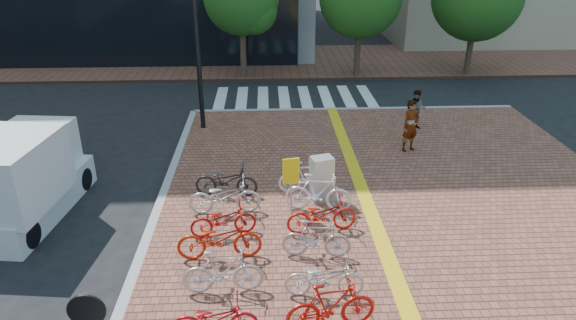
{
  "coord_description": "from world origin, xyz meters",
  "views": [
    {
      "loc": [
        -0.88,
        -9.22,
        7.44
      ],
      "look_at": [
        -0.27,
        4.18,
        1.3
      ],
      "focal_mm": 32.0,
      "sensor_mm": 36.0,
      "label": 1
    }
  ],
  "objects_px": {
    "bike_2": "(223,272)",
    "bike_8": "(331,306)",
    "bike_13": "(307,177)",
    "pedestrian_b": "(417,110)",
    "bike_1": "(215,319)",
    "utility_box": "(321,179)",
    "bike_12": "(318,193)",
    "yellow_sign": "(291,176)",
    "bike_9": "(324,278)",
    "bike_6": "(226,180)",
    "bike_5": "(225,196)",
    "traffic_light_pole": "(156,19)",
    "bike_11": "(322,215)",
    "bike_4": "(223,220)",
    "box_truck": "(23,177)",
    "bike_3": "(219,239)",
    "pedestrian_a": "(411,126)",
    "bike_10": "(316,239)"
  },
  "relations": [
    {
      "from": "bike_2",
      "to": "bike_8",
      "type": "xyz_separation_m",
      "value": [
        2.18,
        -1.21,
        0.01
      ]
    },
    {
      "from": "bike_13",
      "to": "pedestrian_b",
      "type": "xyz_separation_m",
      "value": [
        4.69,
        5.15,
        0.26
      ]
    },
    {
      "from": "bike_1",
      "to": "utility_box",
      "type": "distance_m",
      "value": 6.01
    },
    {
      "from": "bike_12",
      "to": "yellow_sign",
      "type": "height_order",
      "value": "yellow_sign"
    },
    {
      "from": "bike_9",
      "to": "utility_box",
      "type": "height_order",
      "value": "utility_box"
    },
    {
      "from": "bike_6",
      "to": "bike_12",
      "type": "xyz_separation_m",
      "value": [
        2.61,
        -1.03,
        0.08
      ]
    },
    {
      "from": "bike_8",
      "to": "pedestrian_b",
      "type": "bearing_deg",
      "value": -32.75
    },
    {
      "from": "bike_5",
      "to": "bike_2",
      "type": "bearing_deg",
      "value": -179.72
    },
    {
      "from": "bike_9",
      "to": "traffic_light_pole",
      "type": "relative_size",
      "value": 0.28
    },
    {
      "from": "bike_5",
      "to": "pedestrian_b",
      "type": "distance_m",
      "value": 9.41
    },
    {
      "from": "yellow_sign",
      "to": "bike_8",
      "type": "bearing_deg",
      "value": -83.05
    },
    {
      "from": "bike_11",
      "to": "pedestrian_b",
      "type": "bearing_deg",
      "value": -39.85
    },
    {
      "from": "bike_4",
      "to": "utility_box",
      "type": "relative_size",
      "value": 1.27
    },
    {
      "from": "bike_1",
      "to": "bike_11",
      "type": "bearing_deg",
      "value": -36.63
    },
    {
      "from": "bike_11",
      "to": "pedestrian_b",
      "type": "xyz_separation_m",
      "value": [
        4.48,
        7.3,
        0.29
      ]
    },
    {
      "from": "utility_box",
      "to": "box_truck",
      "type": "distance_m",
      "value": 8.23
    },
    {
      "from": "bike_12",
      "to": "traffic_light_pole",
      "type": "height_order",
      "value": "traffic_light_pole"
    },
    {
      "from": "bike_12",
      "to": "utility_box",
      "type": "distance_m",
      "value": 0.68
    },
    {
      "from": "bike_4",
      "to": "bike_11",
      "type": "height_order",
      "value": "bike_11"
    },
    {
      "from": "bike_3",
      "to": "box_truck",
      "type": "height_order",
      "value": "box_truck"
    },
    {
      "from": "bike_8",
      "to": "pedestrian_a",
      "type": "distance_m",
      "value": 9.54
    },
    {
      "from": "bike_13",
      "to": "bike_11",
      "type": "bearing_deg",
      "value": -176.35
    },
    {
      "from": "bike_2",
      "to": "bike_5",
      "type": "relative_size",
      "value": 0.9
    },
    {
      "from": "bike_13",
      "to": "traffic_light_pole",
      "type": "relative_size",
      "value": 0.28
    },
    {
      "from": "bike_5",
      "to": "bike_12",
      "type": "relative_size",
      "value": 1.05
    },
    {
      "from": "bike_10",
      "to": "bike_13",
      "type": "xyz_separation_m",
      "value": [
        0.04,
        3.27,
        0.02
      ]
    },
    {
      "from": "bike_3",
      "to": "utility_box",
      "type": "height_order",
      "value": "utility_box"
    },
    {
      "from": "bike_2",
      "to": "yellow_sign",
      "type": "relative_size",
      "value": 1.05
    },
    {
      "from": "bike_11",
      "to": "bike_12",
      "type": "height_order",
      "value": "bike_12"
    },
    {
      "from": "bike_3",
      "to": "utility_box",
      "type": "bearing_deg",
      "value": -47.49
    },
    {
      "from": "bike_8",
      "to": "pedestrian_b",
      "type": "relative_size",
      "value": 1.17
    },
    {
      "from": "bike_12",
      "to": "bike_13",
      "type": "distance_m",
      "value": 1.11
    },
    {
      "from": "utility_box",
      "to": "bike_8",
      "type": "bearing_deg",
      "value": -93.93
    },
    {
      "from": "bike_2",
      "to": "yellow_sign",
      "type": "distance_m",
      "value": 3.71
    },
    {
      "from": "utility_box",
      "to": "yellow_sign",
      "type": "distance_m",
      "value": 1.31
    },
    {
      "from": "yellow_sign",
      "to": "box_truck",
      "type": "height_order",
      "value": "box_truck"
    },
    {
      "from": "bike_9",
      "to": "yellow_sign",
      "type": "height_order",
      "value": "yellow_sign"
    },
    {
      "from": "bike_5",
      "to": "yellow_sign",
      "type": "distance_m",
      "value": 1.95
    },
    {
      "from": "bike_3",
      "to": "traffic_light_pole",
      "type": "xyz_separation_m",
      "value": [
        -2.74,
        8.86,
        3.68
      ]
    },
    {
      "from": "bike_8",
      "to": "bike_11",
      "type": "distance_m",
      "value": 3.56
    },
    {
      "from": "bike_4",
      "to": "bike_8",
      "type": "relative_size",
      "value": 0.93
    },
    {
      "from": "bike_9",
      "to": "bike_11",
      "type": "xyz_separation_m",
      "value": [
        0.21,
        2.55,
        0.03
      ]
    },
    {
      "from": "bike_10",
      "to": "box_truck",
      "type": "xyz_separation_m",
      "value": [
        -7.81,
        2.52,
        0.56
      ]
    },
    {
      "from": "bike_8",
      "to": "bike_4",
      "type": "bearing_deg",
      "value": 24.34
    },
    {
      "from": "bike_3",
      "to": "bike_5",
      "type": "xyz_separation_m",
      "value": [
        -0.02,
        2.14,
        -0.01
      ]
    },
    {
      "from": "pedestrian_a",
      "to": "bike_12",
      "type": "bearing_deg",
      "value": -156.07
    },
    {
      "from": "bike_5",
      "to": "bike_6",
      "type": "relative_size",
      "value": 1.07
    },
    {
      "from": "bike_10",
      "to": "bike_12",
      "type": "bearing_deg",
      "value": -0.16
    },
    {
      "from": "pedestrian_b",
      "to": "traffic_light_pole",
      "type": "bearing_deg",
      "value": -174.03
    },
    {
      "from": "bike_11",
      "to": "bike_13",
      "type": "relative_size",
      "value": 1.08
    }
  ]
}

